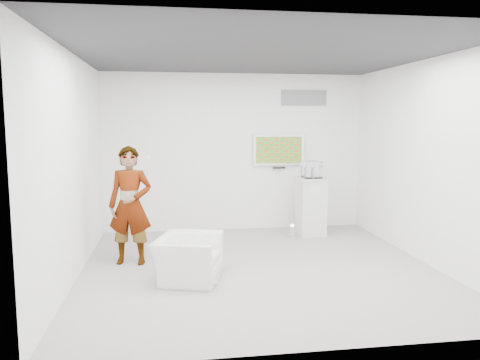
{
  "coord_description": "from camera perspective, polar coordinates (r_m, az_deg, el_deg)",
  "views": [
    {
      "loc": [
        -1.22,
        -6.41,
        2.09
      ],
      "look_at": [
        -0.18,
        0.6,
        1.21
      ],
      "focal_mm": 35.0,
      "sensor_mm": 36.0,
      "label": 1
    }
  ],
  "objects": [
    {
      "name": "room",
      "position": [
        6.55,
        2.34,
        1.93
      ],
      "size": [
        5.01,
        5.01,
        3.0
      ],
      "color": "#A8A19A",
      "rests_on": "ground"
    },
    {
      "name": "tv",
      "position": [
        9.11,
        4.72,
        3.69
      ],
      "size": [
        1.0,
        0.08,
        0.6
      ],
      "primitive_type": "cube",
      "color": "silver",
      "rests_on": "room"
    },
    {
      "name": "logo_decal",
      "position": [
        9.27,
        7.78,
        9.89
      ],
      "size": [
        0.9,
        0.02,
        0.3
      ],
      "primitive_type": "cube",
      "color": "gray",
      "rests_on": "room"
    },
    {
      "name": "person",
      "position": [
        7.05,
        -13.23,
        -3.05
      ],
      "size": [
        0.7,
        0.52,
        1.74
      ],
      "primitive_type": "imported",
      "rotation": [
        0.0,
        0.0,
        -0.17
      ],
      "color": "silver",
      "rests_on": "room"
    },
    {
      "name": "armchair",
      "position": [
        6.32,
        -6.31,
        -9.47
      ],
      "size": [
        1.02,
        1.09,
        0.59
      ],
      "primitive_type": "imported",
      "rotation": [
        0.0,
        0.0,
        1.27
      ],
      "color": "silver",
      "rests_on": "room"
    },
    {
      "name": "pedestal",
      "position": [
        8.77,
        8.65,
        -3.2
      ],
      "size": [
        0.53,
        0.53,
        1.07
      ],
      "primitive_type": "cube",
      "rotation": [
        0.0,
        0.0,
        0.03
      ],
      "color": "silver",
      "rests_on": "room"
    },
    {
      "name": "floor_uplight",
      "position": [
        8.51,
        6.37,
        -6.28
      ],
      "size": [
        0.21,
        0.21,
        0.25
      ],
      "primitive_type": "cylinder",
      "rotation": [
        0.0,
        0.0,
        0.33
      ],
      "color": "white",
      "rests_on": "room"
    },
    {
      "name": "vitrine",
      "position": [
        8.67,
        8.73,
        1.27
      ],
      "size": [
        0.32,
        0.32,
        0.31
      ],
      "primitive_type": "cube",
      "rotation": [
        0.0,
        0.0,
        0.02
      ],
      "color": "silver",
      "rests_on": "pedestal"
    },
    {
      "name": "console",
      "position": [
        8.68,
        8.73,
        0.91
      ],
      "size": [
        0.06,
        0.15,
        0.2
      ],
      "primitive_type": "cube",
      "rotation": [
        0.0,
        0.0,
        -0.08
      ],
      "color": "silver",
      "rests_on": "pedestal"
    },
    {
      "name": "wii_remote",
      "position": [
        7.05,
        -11.12,
        2.72
      ],
      "size": [
        0.05,
        0.14,
        0.04
      ],
      "primitive_type": "cube",
      "rotation": [
        0.0,
        0.0,
        0.13
      ],
      "color": "silver",
      "rests_on": "person"
    }
  ]
}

